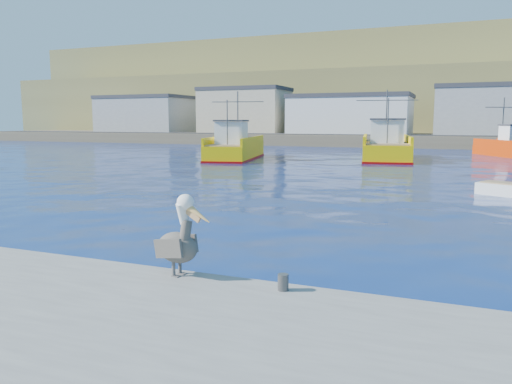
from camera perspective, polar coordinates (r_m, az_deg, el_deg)
ground at (r=13.50m, az=-4.34°, el=-7.15°), size 260.00×260.00×0.00m
dock_bollards at (r=10.18m, az=-9.91°, el=-8.53°), size 36.20×0.20×0.30m
far_shore at (r=121.12m, az=19.57°, el=10.18°), size 200.00×81.00×24.00m
trawler_yellow_a at (r=47.39m, az=-2.43°, el=5.02°), size 5.84×11.56×6.48m
trawler_yellow_b at (r=48.53m, az=14.60°, el=4.91°), size 6.05×12.60×6.62m
boat_orange at (r=57.42m, az=26.77°, el=4.67°), size 6.11×8.10×5.99m
pelican at (r=9.99m, az=-8.77°, el=-5.54°), size 1.34×0.66×1.65m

